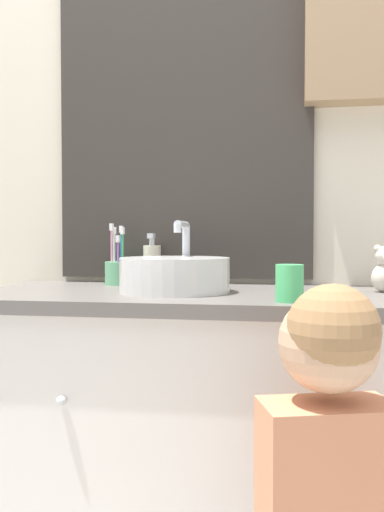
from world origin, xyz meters
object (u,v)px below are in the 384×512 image
soap_dispenser (152,264)px  toothbrush_holder (119,271)px  child_figure (328,492)px  sink_basin (176,274)px  drinking_cup (289,283)px

soap_dispenser → toothbrush_holder: bearing=-156.6°
child_figure → toothbrush_holder: bearing=131.5°
soap_dispenser → child_figure: soap_dispenser is taller
sink_basin → soap_dispenser: size_ratio=2.19×
sink_basin → drinking_cup: (0.31, -0.19, -0.01)m
soap_dispenser → sink_basin: bearing=-62.1°
drinking_cup → toothbrush_holder: bearing=144.3°
child_figure → drinking_cup: (-0.07, 0.30, 0.35)m
sink_basin → toothbrush_holder: (-0.22, 0.19, -0.01)m
sink_basin → child_figure: sink_basin is taller
sink_basin → child_figure: size_ratio=0.39×
drinking_cup → child_figure: bearing=-76.7°
sink_basin → toothbrush_holder: bearing=139.1°
child_figure → sink_basin: bearing=127.9°
toothbrush_holder → child_figure: bearing=-48.5°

